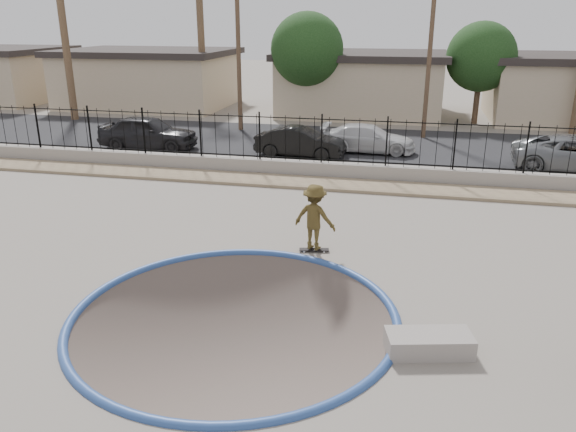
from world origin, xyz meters
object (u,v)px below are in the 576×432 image
(skater, at_px, (315,221))
(skateboard, at_px, (314,250))
(car_a, at_px, (148,132))
(car_b, at_px, (300,142))
(car_c, at_px, (368,138))
(concrete_ledge, at_px, (429,343))

(skater, relative_size, skateboard, 2.17)
(skateboard, distance_m, car_a, 14.52)
(skateboard, height_order, car_a, car_a)
(skater, xyz_separation_m, car_a, (-9.91, 10.58, -0.07))
(skater, height_order, car_b, skater)
(car_c, bearing_deg, skater, 179.35)
(concrete_ledge, relative_size, car_b, 0.40)
(car_a, distance_m, car_c, 10.44)
(car_b, bearing_deg, car_a, 93.40)
(concrete_ledge, distance_m, car_a, 19.70)
(skateboard, bearing_deg, car_c, 77.33)
(concrete_ledge, distance_m, car_c, 16.70)
(car_c, bearing_deg, skateboard, 179.35)
(skateboard, bearing_deg, car_a, 122.37)
(skateboard, bearing_deg, car_b, 92.59)
(concrete_ledge, bearing_deg, car_a, 130.81)
(skater, bearing_deg, concrete_ledge, 138.03)
(skater, distance_m, car_a, 14.50)
(skater, xyz_separation_m, car_b, (-2.51, 10.58, -0.20))
(skateboard, xyz_separation_m, car_c, (0.41, 12.18, 0.61))
(car_a, relative_size, car_c, 1.07)
(skateboard, relative_size, concrete_ledge, 0.51)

